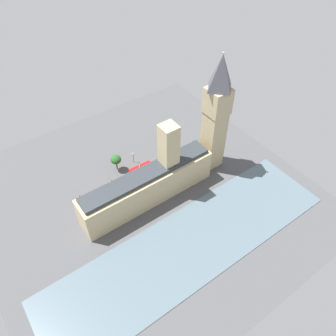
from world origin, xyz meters
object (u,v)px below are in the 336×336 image
object	(u,v)px
car_black_trailing	(119,183)
pedestrian_near_tower	(150,180)
car_yellow_cab_by_river_gate	(95,200)
car_white_under_trees	(174,157)
street_lamp_corner	(133,156)
plane_tree_leading	(165,136)
clock_tower	(216,113)
parliament_building	(150,183)
double_decker_bus_kerbside	(141,170)
pedestrian_opposite_hall	(115,198)
plane_tree_midblock	(116,160)
pedestrian_far_end	(129,192)

from	to	relation	value
car_black_trailing	pedestrian_near_tower	size ratio (longest dim) A/B	2.92
car_yellow_cab_by_river_gate	car_white_under_trees	bearing A→B (deg)	-83.57
car_black_trailing	street_lamp_corner	size ratio (longest dim) A/B	0.83
pedestrian_near_tower	plane_tree_leading	xyz separation A→B (m)	(14.65, -18.14, 6.12)
car_white_under_trees	car_yellow_cab_by_river_gate	xyz separation A→B (m)	(-1.75, 41.59, -0.00)
clock_tower	street_lamp_corner	bearing A→B (deg)	53.77
parliament_building	clock_tower	distance (m)	38.70
double_decker_bus_kerbside	street_lamp_corner	bearing A→B (deg)	-8.34
car_black_trailing	car_yellow_cab_by_river_gate	bearing A→B (deg)	-76.49
car_white_under_trees	street_lamp_corner	distance (m)	18.83
pedestrian_opposite_hall	street_lamp_corner	xyz separation A→B (m)	(14.51, -17.84, 3.28)
plane_tree_midblock	car_white_under_trees	bearing A→B (deg)	-110.11
clock_tower	plane_tree_midblock	world-z (taller)	clock_tower
double_decker_bus_kerbside	car_black_trailing	world-z (taller)	double_decker_bus_kerbside
car_white_under_trees	pedestrian_opposite_hall	xyz separation A→B (m)	(-5.78, 34.25, -0.21)
double_decker_bus_kerbside	car_white_under_trees	bearing A→B (deg)	-89.42
pedestrian_opposite_hall	car_white_under_trees	bearing A→B (deg)	-159.74
parliament_building	street_lamp_corner	bearing A→B (deg)	-13.20
car_black_trailing	pedestrian_far_end	distance (m)	6.98
car_yellow_cab_by_river_gate	pedestrian_far_end	world-z (taller)	car_yellow_cab_by_river_gate
car_white_under_trees	plane_tree_leading	size ratio (longest dim) A/B	0.53
pedestrian_near_tower	plane_tree_leading	size ratio (longest dim) A/B	0.17
car_black_trailing	plane_tree_midblock	bearing A→B (deg)	157.74
parliament_building	street_lamp_corner	world-z (taller)	parliament_building
parliament_building	plane_tree_leading	world-z (taller)	parliament_building
pedestrian_opposite_hall	plane_tree_midblock	world-z (taller)	plane_tree_midblock
parliament_building	plane_tree_leading	size ratio (longest dim) A/B	6.30
plane_tree_leading	street_lamp_corner	xyz separation A→B (m)	(-0.20, 17.66, -2.88)
car_yellow_cab_by_river_gate	pedestrian_opposite_hall	bearing A→B (deg)	-114.76
pedestrian_opposite_hall	double_decker_bus_kerbside	bearing A→B (deg)	-148.97
double_decker_bus_kerbside	car_black_trailing	size ratio (longest dim) A/B	2.27
double_decker_bus_kerbside	pedestrian_far_end	world-z (taller)	double_decker_bus_kerbside
clock_tower	pedestrian_near_tower	size ratio (longest dim) A/B	33.76
car_yellow_cab_by_river_gate	plane_tree_midblock	size ratio (longest dim) A/B	0.53
clock_tower	pedestrian_far_end	xyz separation A→B (m)	(5.79, 40.06, -27.06)
pedestrian_far_end	plane_tree_midblock	distance (m)	16.60
pedestrian_near_tower	plane_tree_leading	world-z (taller)	plane_tree_leading
double_decker_bus_kerbside	car_yellow_cab_by_river_gate	xyz separation A→B (m)	(-2.04, 23.72, -1.75)
plane_tree_leading	plane_tree_midblock	size ratio (longest dim) A/B	1.14
pedestrian_far_end	car_black_trailing	bearing A→B (deg)	-46.35
car_yellow_cab_by_river_gate	pedestrian_opposite_hall	xyz separation A→B (m)	(-4.04, -7.35, -0.21)
double_decker_bus_kerbside	pedestrian_near_tower	bearing A→B (deg)	-169.28
car_black_trailing	street_lamp_corner	xyz separation A→B (m)	(8.13, -12.59, 3.07)
car_black_trailing	plane_tree_midblock	xyz separation A→B (m)	(8.55, -4.03, 5.06)
pedestrian_opposite_hall	pedestrian_near_tower	size ratio (longest dim) A/B	0.94
clock_tower	pedestrian_far_end	bearing A→B (deg)	81.78
pedestrian_opposite_hall	pedestrian_far_end	bearing A→B (deg)	-174.30
pedestrian_opposite_hall	pedestrian_far_end	size ratio (longest dim) A/B	0.91
pedestrian_near_tower	clock_tower	bearing A→B (deg)	-174.26
pedestrian_near_tower	car_white_under_trees	bearing A→B (deg)	-143.09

